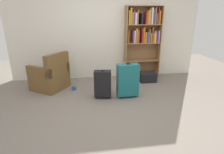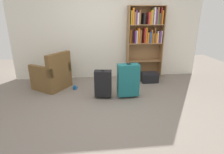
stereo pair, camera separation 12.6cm
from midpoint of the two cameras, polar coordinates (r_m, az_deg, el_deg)
name	(u,v)px [view 2 (the right image)]	position (r m, az deg, el deg)	size (l,w,h in m)	color
ground_plane	(118,110)	(3.56, 2.90, -10.32)	(9.07, 9.07, 0.00)	slate
back_wall	(108,31)	(5.16, -0.50, 14.16)	(5.18, 0.10, 2.60)	silver
bookshelf	(145,35)	(5.17, 11.08, 12.60)	(0.97, 0.29, 1.95)	olive
armchair	(52,76)	(4.68, -17.35, 0.42)	(0.97, 0.97, 0.90)	brown
mug	(75,87)	(4.53, -10.75, -3.24)	(0.12, 0.08, 0.10)	#1959A5
storage_box	(150,77)	(5.02, 12.36, 0.01)	(0.44, 0.29, 0.26)	black
suitcase_black	(103,84)	(3.92, -1.88, -2.05)	(0.38, 0.23, 0.64)	black
suitcase_teal	(128,80)	(3.95, 5.96, -0.95)	(0.47, 0.25, 0.77)	#19666B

